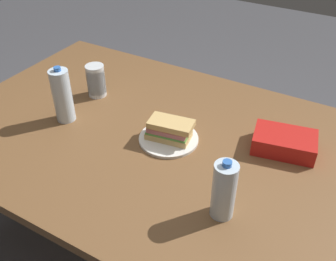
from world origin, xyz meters
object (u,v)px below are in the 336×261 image
Objects in this scene: chip_bag at (284,142)px; sandwich at (169,130)px; water_bottle_tall at (62,96)px; dining_table at (167,154)px; plastic_cup_stack at (96,81)px; paper_plate at (168,139)px; water_bottle_spare at (224,190)px.

sandwich is at bearing 11.46° from chip_bag.
water_bottle_tall is at bearing -169.19° from sandwich.
dining_table is 0.49m from plastic_cup_stack.
chip_bag is (0.41, 0.17, 0.03)m from paper_plate.
sandwich is at bearing -16.44° from plastic_cup_stack.
water_bottle_tall is at bearing -87.67° from plastic_cup_stack.
water_bottle_tall is 0.79m from water_bottle_spare.
paper_plate is at bearing 11.58° from chip_bag.
sandwich is 0.46m from water_bottle_tall.
water_bottle_tall is (-0.45, -0.09, 0.06)m from sandwich.
dining_table is 0.08m from paper_plate.
dining_table is at bearing 11.39° from water_bottle_tall.
plastic_cup_stack is at bearing 163.56° from sandwich.
water_bottle_spare reaches higher than dining_table.
paper_plate is 0.48m from plastic_cup_stack.
sandwich is 0.41m from water_bottle_spare.
water_bottle_spare is (0.79, -0.38, 0.03)m from plastic_cup_stack.
dining_table is 9.66× the size of sandwich.
plastic_cup_stack is at bearing 154.49° from water_bottle_spare.
chip_bag is at bearing 21.88° from dining_table.
dining_table is at bearing -16.53° from plastic_cup_stack.
paper_plate is at bearing -144.16° from sandwich.
water_bottle_tall reaches higher than chip_bag.
water_bottle_spare is at bearing -11.16° from water_bottle_tall.
sandwich is 0.79× the size of water_bottle_tall.
water_bottle_tall is at bearing -168.61° from dining_table.
water_bottle_tall is at bearing 5.34° from chip_bag.
dining_table is at bearing 144.35° from water_bottle_spare.
paper_plate reaches higher than dining_table.
plastic_cup_stack reaches higher than sandwich.
dining_table is 0.46m from chip_bag.
plastic_cup_stack is at bearing 92.33° from water_bottle_tall.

